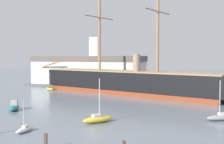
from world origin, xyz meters
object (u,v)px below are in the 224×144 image
object	(u,v)px
motorboat_mid_left	(14,107)
mooring_piling_right_pair	(46,142)
sailboat_foreground_left	(25,129)
sailboat_far_left	(50,89)
tall_ship	(126,82)
mooring_piling_midwater	(45,141)
sailboat_near_centre	(98,119)
dockside_warehouse_left	(89,71)
dinghy_distant_centre	(159,91)
sailboat_mid_right	(221,117)

from	to	relation	value
motorboat_mid_left	mooring_piling_right_pair	size ratio (longest dim) A/B	2.52
sailboat_foreground_left	sailboat_far_left	xyz separation A→B (m)	(-22.02, 44.97, 0.06)
tall_ship	mooring_piling_midwater	world-z (taller)	tall_ship
sailboat_near_centre	sailboat_far_left	bearing A→B (deg)	129.10
sailboat_far_left	dockside_warehouse_left	world-z (taller)	dockside_warehouse_left
dinghy_distant_centre	tall_ship	bearing A→B (deg)	-129.46
sailboat_mid_right	sailboat_foreground_left	bearing A→B (deg)	-148.97
sailboat_near_centre	sailboat_far_left	size ratio (longest dim) A/B	1.29
sailboat_foreground_left	mooring_piling_midwater	size ratio (longest dim) A/B	2.60
mooring_piling_right_pair	dinghy_distant_centre	bearing A→B (deg)	86.00
mooring_piling_right_pair	mooring_piling_midwater	bearing A→B (deg)	137.28
mooring_piling_right_pair	tall_ship	bearing A→B (deg)	94.28
motorboat_mid_left	mooring_piling_right_pair	bearing A→B (deg)	-46.03
sailboat_foreground_left	dinghy_distant_centre	xyz separation A→B (m)	(10.98, 51.90, -0.17)
sailboat_foreground_left	sailboat_mid_right	bearing A→B (deg)	31.03
sailboat_foreground_left	dinghy_distant_centre	bearing A→B (deg)	78.05
sailboat_mid_right	mooring_piling_midwater	distance (m)	29.21
sailboat_foreground_left	dockside_warehouse_left	world-z (taller)	dockside_warehouse_left
sailboat_mid_right	tall_ship	bearing A→B (deg)	130.82
mooring_piling_right_pair	dockside_warehouse_left	size ratio (longest dim) A/B	0.05
sailboat_near_centre	sailboat_far_left	distance (m)	47.16
sailboat_mid_right	sailboat_far_left	bearing A→B (deg)	148.98
sailboat_foreground_left	dockside_warehouse_left	xyz separation A→B (m)	(-15.39, 61.17, 4.93)
dockside_warehouse_left	sailboat_foreground_left	bearing A→B (deg)	-75.88
motorboat_mid_left	sailboat_mid_right	size ratio (longest dim) A/B	0.73
tall_ship	motorboat_mid_left	xyz separation A→B (m)	(-14.77, -29.44, -2.71)
mooring_piling_right_pair	mooring_piling_midwater	distance (m)	0.41
tall_ship	sailboat_far_left	xyz separation A→B (m)	(-25.32, 2.40, -2.92)
sailboat_near_centre	dinghy_distant_centre	bearing A→B (deg)	85.72
sailboat_far_left	dinghy_distant_centre	distance (m)	33.72
tall_ship	sailboat_mid_right	xyz separation A→B (m)	(23.07, -26.70, -2.82)
sailboat_foreground_left	sailboat_far_left	world-z (taller)	sailboat_far_left
tall_ship	dinghy_distant_centre	xyz separation A→B (m)	(7.68, 9.33, -3.15)
tall_ship	sailboat_foreground_left	size ratio (longest dim) A/B	13.60
tall_ship	mooring_piling_midwater	distance (m)	48.42
motorboat_mid_left	dockside_warehouse_left	distance (m)	48.42
mooring_piling_midwater	sailboat_foreground_left	bearing A→B (deg)	139.49
sailboat_mid_right	mooring_piling_midwater	bearing A→B (deg)	-132.50
motorboat_mid_left	dockside_warehouse_left	world-z (taller)	dockside_warehouse_left
motorboat_mid_left	dinghy_distant_centre	xyz separation A→B (m)	(22.45, 38.77, -0.44)
sailboat_foreground_left	sailboat_near_centre	distance (m)	11.39
dinghy_distant_centre	mooring_piling_midwater	size ratio (longest dim) A/B	1.08
sailboat_far_left	motorboat_mid_left	bearing A→B (deg)	-71.66
sailboat_near_centre	tall_ship	bearing A→B (deg)	97.37
sailboat_foreground_left	mooring_piling_right_pair	distance (m)	9.15
sailboat_foreground_left	sailboat_mid_right	xyz separation A→B (m)	(26.37, 15.87, 0.17)
sailboat_far_left	dockside_warehouse_left	xyz separation A→B (m)	(6.63, 16.20, 4.87)
sailboat_near_centre	mooring_piling_midwater	xyz separation A→B (m)	(-1.09, -14.04, 0.31)
sailboat_near_centre	sailboat_far_left	xyz separation A→B (m)	(-29.75, 36.60, -0.13)
sailboat_foreground_left	mooring_piling_right_pair	size ratio (longest dim) A/B	2.41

